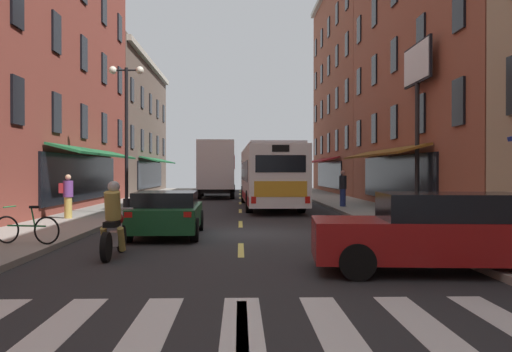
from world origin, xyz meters
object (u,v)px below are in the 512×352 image
billboard_sign (417,82)px  sedan_far (444,232)px  box_truck (216,169)px  transit_bus (269,175)px  motorcycle_rider (114,225)px  bicycle_near (27,229)px  pedestrian_mid (343,188)px  pedestrian_near (67,195)px  street_lamp_twin (126,132)px  sedan_near (224,184)px  sedan_mid (167,213)px

billboard_sign → sedan_far: size_ratio=1.41×
sedan_far → box_truck: bearing=100.5°
transit_bus → motorcycle_rider: bearing=-104.3°
bicycle_near → pedestrian_mid: 17.26m
pedestrian_near → street_lamp_twin: (1.69, 2.35, 2.46)m
sedan_near → pedestrian_near: pedestrian_near is taller
sedan_mid → bicycle_near: 4.06m
sedan_near → pedestrian_mid: pedestrian_mid is taller
sedan_mid → bicycle_near: sedan_mid is taller
sedan_near → bicycle_near: (-3.66, -37.70, -0.19)m
bicycle_near → sedan_mid: bearing=43.1°
billboard_sign → pedestrian_mid: 7.06m
box_truck → pedestrian_near: (-4.69, -18.41, -1.00)m
billboard_sign → transit_bus: size_ratio=0.55×
sedan_far → bicycle_near: bearing=159.8°
transit_bus → street_lamp_twin: 8.64m
motorcycle_rider → bicycle_near: (-2.32, 1.21, -0.21)m
box_truck → street_lamp_twin: street_lamp_twin is taller
transit_bus → bicycle_near: transit_bus is taller
sedan_far → sedan_mid: bearing=134.3°
motorcycle_rider → sedan_mid: bearing=80.9°
billboard_sign → transit_bus: (-5.56, 6.69, -3.76)m
sedan_near → sedan_far: 41.28m
box_truck → sedan_far: (5.40, -29.01, -1.24)m
billboard_sign → sedan_near: bearing=106.4°
billboard_sign → street_lamp_twin: size_ratio=1.14×
motorcycle_rider → pedestrian_near: pedestrian_near is taller
box_truck → street_lamp_twin: size_ratio=1.24×
sedan_mid → motorcycle_rider: size_ratio=2.09×
transit_bus → sedan_far: bearing=-83.1°
pedestrian_near → street_lamp_twin: 3.80m
sedan_far → street_lamp_twin: bearing=123.0°
box_truck → street_lamp_twin: bearing=-100.6°
street_lamp_twin → sedan_mid: bearing=-70.0°
box_truck → pedestrian_mid: size_ratio=4.22×
billboard_sign → pedestrian_near: size_ratio=4.25×
pedestrian_mid → street_lamp_twin: street_lamp_twin is taller
transit_bus → sedan_mid: 13.28m
billboard_sign → pedestrian_mid: size_ratio=3.88×
billboard_sign → box_truck: 19.34m
pedestrian_near → box_truck: bearing=152.4°
sedan_near → motorcycle_rider: bearing=-92.0°
box_truck → sedan_mid: size_ratio=1.71×
billboard_sign → bicycle_near: bearing=-144.0°
sedan_near → pedestrian_mid: size_ratio=2.64×
billboard_sign → box_truck: billboard_sign is taller
sedan_mid → pedestrian_near: bearing=132.6°
transit_bus → sedan_near: bearing=97.5°
billboard_sign → motorcycle_rider: 14.80m
pedestrian_near → sedan_far: bearing=30.3°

